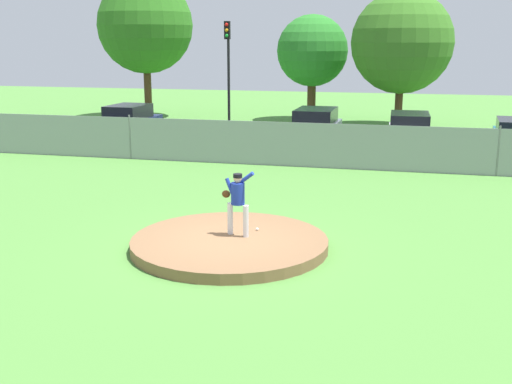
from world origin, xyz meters
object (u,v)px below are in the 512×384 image
(pitcher_youth, at_px, (237,198))
(baseball, at_px, (257,229))
(traffic_cone_orange, at_px, (265,136))
(parked_car_navy, at_px, (129,123))
(traffic_light_near, at_px, (228,58))
(parked_car_slate, at_px, (315,129))
(parked_car_silver, at_px, (409,133))

(pitcher_youth, xyz_separation_m, baseball, (0.37, 0.47, -0.88))
(pitcher_youth, height_order, traffic_cone_orange, pitcher_youth)
(pitcher_youth, relative_size, parked_car_navy, 0.37)
(pitcher_youth, relative_size, traffic_light_near, 0.28)
(parked_car_slate, height_order, parked_car_navy, parked_car_slate)
(parked_car_silver, height_order, parked_car_navy, parked_car_navy)
(parked_car_navy, relative_size, traffic_cone_orange, 7.72)
(baseball, distance_m, parked_car_navy, 17.23)
(baseball, xyz_separation_m, parked_car_silver, (3.50, 13.83, 0.51))
(baseball, height_order, parked_car_silver, parked_car_silver)
(parked_car_silver, xyz_separation_m, parked_car_navy, (-13.39, 0.27, 0.00))
(traffic_light_near, bearing_deg, baseball, -71.78)
(pitcher_youth, distance_m, parked_car_navy, 17.41)
(parked_car_slate, distance_m, parked_car_silver, 4.13)
(pitcher_youth, bearing_deg, parked_car_silver, 74.89)
(pitcher_youth, relative_size, traffic_cone_orange, 2.86)
(baseball, height_order, traffic_light_near, traffic_light_near)
(parked_car_slate, relative_size, traffic_light_near, 0.80)
(parked_car_navy, bearing_deg, parked_car_slate, -1.39)
(parked_car_silver, distance_m, traffic_light_near, 10.53)
(parked_car_silver, bearing_deg, parked_car_slate, 179.37)
(pitcher_youth, xyz_separation_m, traffic_cone_orange, (-2.83, 15.37, -0.91))
(pitcher_youth, height_order, parked_car_silver, pitcher_youth)
(baseball, height_order, traffic_cone_orange, traffic_cone_orange)
(parked_car_slate, relative_size, parked_car_navy, 1.07)
(pitcher_youth, relative_size, parked_car_silver, 0.35)
(traffic_cone_orange, height_order, traffic_light_near, traffic_light_near)
(traffic_light_near, bearing_deg, pitcher_youth, -73.28)
(traffic_cone_orange, distance_m, traffic_light_near, 5.24)
(baseball, relative_size, traffic_cone_orange, 0.13)
(pitcher_youth, relative_size, parked_car_slate, 0.34)
(parked_car_silver, bearing_deg, pitcher_youth, -105.11)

